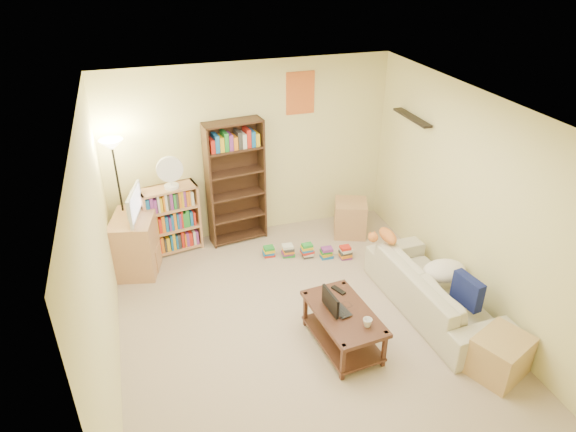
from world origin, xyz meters
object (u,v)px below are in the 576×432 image
at_px(tv_stand, 136,244).
at_px(desk_fan, 170,172).
at_px(floor_lamp, 115,167).
at_px(tabby_cat, 385,236).
at_px(tall_bookshelf, 236,180).
at_px(sofa, 434,290).
at_px(television, 130,204).
at_px(end_cabinet, 500,356).
at_px(mug, 367,323).
at_px(laptop, 342,307).
at_px(short_bookshelf, 172,219).
at_px(coffee_table, 343,323).
at_px(side_table, 350,218).

bearing_deg(tv_stand, desk_fan, 40.97).
bearing_deg(floor_lamp, desk_fan, 4.19).
relative_size(tabby_cat, tall_bookshelf, 0.25).
height_order(sofa, tv_stand, tv_stand).
distance_m(television, end_cabinet, 4.56).
relative_size(mug, television, 0.19).
bearing_deg(tv_stand, laptop, -32.59).
bearing_deg(short_bookshelf, coffee_table, -69.05).
bearing_deg(tall_bookshelf, coffee_table, -84.39).
distance_m(mug, tv_stand, 3.24).
xyz_separation_m(tv_stand, television, (0.00, 0.00, 0.57)).
bearing_deg(floor_lamp, tall_bookshelf, 4.25).
relative_size(desk_fan, floor_lamp, 0.26).
bearing_deg(floor_lamp, end_cabinet, -43.25).
relative_size(tall_bookshelf, short_bookshelf, 1.84).
height_order(television, floor_lamp, floor_lamp).
bearing_deg(side_table, desk_fan, 173.41).
bearing_deg(tall_bookshelf, sofa, -58.82).
xyz_separation_m(tall_bookshelf, short_bookshelf, (-0.93, -0.02, -0.46)).
relative_size(tall_bookshelf, end_cabinet, 3.34).
relative_size(sofa, tv_stand, 2.59).
height_order(tall_bookshelf, floor_lamp, tall_bookshelf).
distance_m(sofa, mug, 1.23).
distance_m(sofa, short_bookshelf, 3.56).
height_order(desk_fan, end_cabinet, desk_fan).
xyz_separation_m(television, end_cabinet, (3.35, -3.00, -0.74)).
distance_m(coffee_table, short_bookshelf, 2.91).
xyz_separation_m(laptop, desk_fan, (-1.46, 2.38, 0.74)).
distance_m(coffee_table, television, 3.02).
relative_size(sofa, side_table, 3.82).
bearing_deg(mug, short_bookshelf, 120.73).
height_order(coffee_table, short_bookshelf, short_bookshelf).
bearing_deg(desk_fan, coffee_table, -59.18).
relative_size(tabby_cat, floor_lamp, 0.26).
relative_size(sofa, mug, 16.10).
bearing_deg(desk_fan, laptop, -58.50).
relative_size(laptop, tall_bookshelf, 0.21).
height_order(sofa, coffee_table, sofa).
bearing_deg(laptop, end_cabinet, -135.74).
relative_size(tabby_cat, desk_fan, 0.99).
relative_size(coffee_table, desk_fan, 2.33).
height_order(coffee_table, television, television).
bearing_deg(floor_lamp, coffee_table, -48.57).
distance_m(tabby_cat, short_bookshelf, 2.89).
relative_size(tabby_cat, side_table, 0.86).
bearing_deg(sofa, television, 56.40).
height_order(mug, tall_bookshelf, tall_bookshelf).
xyz_separation_m(tv_stand, short_bookshelf, (0.50, 0.33, 0.10)).
xyz_separation_m(television, short_bookshelf, (0.50, 0.33, -0.47)).
relative_size(tabby_cat, end_cabinet, 0.84).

